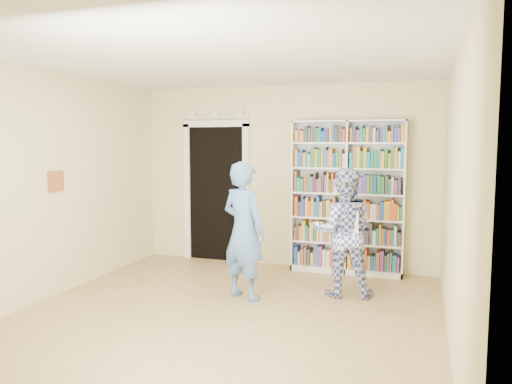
% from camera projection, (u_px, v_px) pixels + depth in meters
% --- Properties ---
extents(floor, '(5.00, 5.00, 0.00)m').
position_uv_depth(floor, '(221.00, 320.00, 5.27)').
color(floor, '#967548').
rests_on(floor, ground).
extents(ceiling, '(5.00, 5.00, 0.00)m').
position_uv_depth(ceiling, '(219.00, 59.00, 4.99)').
color(ceiling, white).
rests_on(ceiling, wall_back).
extents(wall_back, '(4.50, 0.00, 4.50)m').
position_uv_depth(wall_back, '(284.00, 177.00, 7.49)').
color(wall_back, beige).
rests_on(wall_back, floor).
extents(wall_left, '(0.00, 5.00, 5.00)m').
position_uv_depth(wall_left, '(43.00, 187.00, 5.84)').
color(wall_left, beige).
rests_on(wall_left, floor).
extents(wall_right, '(0.00, 5.00, 5.00)m').
position_uv_depth(wall_right, '(455.00, 201.00, 4.42)').
color(wall_right, beige).
rests_on(wall_right, floor).
extents(bookshelf, '(1.58, 0.30, 2.17)m').
position_uv_depth(bookshelf, '(347.00, 197.00, 7.06)').
color(bookshelf, white).
rests_on(bookshelf, floor).
extents(doorway, '(1.10, 0.08, 2.43)m').
position_uv_depth(doorway, '(216.00, 186.00, 7.83)').
color(doorway, black).
rests_on(doorway, floor).
extents(wall_art, '(0.03, 0.25, 0.25)m').
position_uv_depth(wall_art, '(56.00, 181.00, 6.02)').
color(wall_art, brown).
rests_on(wall_art, wall_left).
extents(man_blue, '(0.70, 0.59, 1.65)m').
position_uv_depth(man_blue, '(244.00, 231.00, 5.92)').
color(man_blue, '#4E78AF').
rests_on(man_blue, floor).
extents(man_plaid, '(0.87, 0.74, 1.56)m').
position_uv_depth(man_plaid, '(343.00, 232.00, 6.04)').
color(man_plaid, '#2F3D92').
rests_on(man_plaid, floor).
extents(paper_sheet, '(0.19, 0.04, 0.27)m').
position_uv_depth(paper_sheet, '(350.00, 223.00, 5.83)').
color(paper_sheet, white).
rests_on(paper_sheet, man_plaid).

